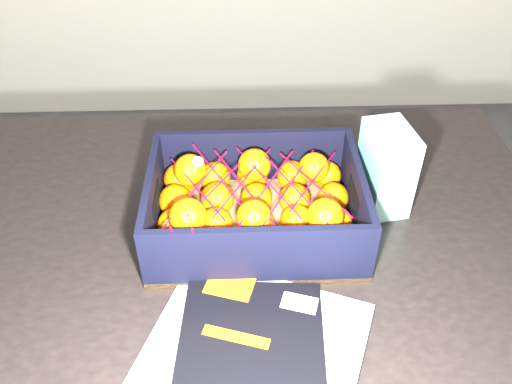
{
  "coord_description": "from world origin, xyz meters",
  "views": [
    {
      "loc": [
        -0.01,
        -0.65,
        1.43
      ],
      "look_at": [
        0.01,
        0.04,
        0.86
      ],
      "focal_mm": 37.71,
      "sensor_mm": 36.0,
      "label": 1
    }
  ],
  "objects_px": {
    "produce_crate": "(255,212)",
    "table": "(238,262)",
    "retail_carton": "(386,168)",
    "magazine_stack": "(249,361)"
  },
  "relations": [
    {
      "from": "produce_crate",
      "to": "retail_carton",
      "type": "bearing_deg",
      "value": 14.51
    },
    {
      "from": "magazine_stack",
      "to": "produce_crate",
      "type": "distance_m",
      "value": 0.29
    },
    {
      "from": "magazine_stack",
      "to": "table",
      "type": "bearing_deg",
      "value": 92.79
    },
    {
      "from": "table",
      "to": "retail_carton",
      "type": "xyz_separation_m",
      "value": [
        0.28,
        0.06,
        0.18
      ]
    },
    {
      "from": "retail_carton",
      "to": "produce_crate",
      "type": "bearing_deg",
      "value": -175.45
    },
    {
      "from": "table",
      "to": "magazine_stack",
      "type": "bearing_deg",
      "value": -87.21
    },
    {
      "from": "produce_crate",
      "to": "table",
      "type": "bearing_deg",
      "value": 168.66
    },
    {
      "from": "table",
      "to": "retail_carton",
      "type": "distance_m",
      "value": 0.34
    },
    {
      "from": "magazine_stack",
      "to": "produce_crate",
      "type": "bearing_deg",
      "value": 86.05
    },
    {
      "from": "magazine_stack",
      "to": "retail_carton",
      "type": "bearing_deg",
      "value": 52.89
    }
  ]
}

